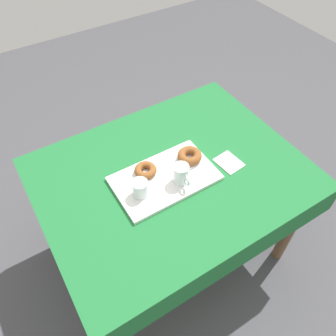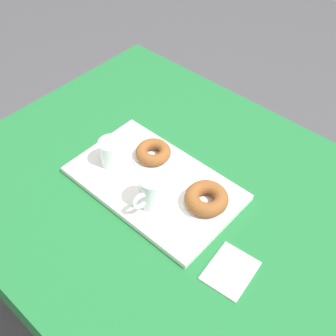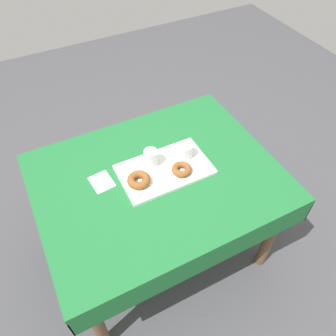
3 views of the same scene
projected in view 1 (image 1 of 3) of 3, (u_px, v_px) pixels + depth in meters
The scene contains 10 objects.
ground_plane at pixel (171, 246), 2.17m from camera, with size 6.00×6.00×0.00m, color #47474C.
dining_table at pixel (172, 184), 1.68m from camera, with size 1.26×0.99×0.73m.
serving_tray at pixel (165, 178), 1.58m from camera, with size 0.48×0.29×0.02m, color white.
tea_mug_left at pixel (182, 174), 1.53m from camera, with size 0.07×0.11×0.10m.
water_glass_near at pixel (140, 189), 1.48m from camera, with size 0.07×0.07×0.08m.
donut_plate_left at pixel (146, 173), 1.59m from camera, with size 0.12×0.12×0.01m, color white.
sugar_donut_left at pixel (145, 170), 1.57m from camera, with size 0.10×0.10×0.03m, color brown.
donut_plate_right at pixel (189, 159), 1.65m from camera, with size 0.12×0.12×0.01m, color white.
sugar_donut_right at pixel (190, 156), 1.63m from camera, with size 0.12×0.12×0.04m, color brown.
paper_napkin at pixel (229, 162), 1.66m from camera, with size 0.10×0.13×0.01m, color white.
Camera 1 is at (0.57, 0.88, 1.96)m, focal length 35.90 mm.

